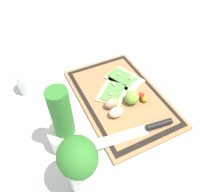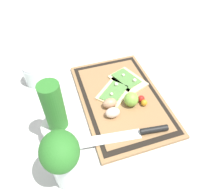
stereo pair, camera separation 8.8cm
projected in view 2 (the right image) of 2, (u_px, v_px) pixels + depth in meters
name	position (u px, v px, depth m)	size (l,w,h in m)	color
ground_plane	(121.00, 99.00, 0.91)	(6.00, 6.00, 0.00)	silver
cutting_board	(121.00, 98.00, 0.91)	(0.52, 0.33, 0.02)	#997047
pizza_slice_near	(128.00, 80.00, 0.97)	(0.18, 0.16, 0.02)	beige
pizza_slice_far	(115.00, 91.00, 0.91)	(0.18, 0.18, 0.02)	beige
knife	(139.00, 133.00, 0.77)	(0.07, 0.32, 0.02)	silver
egg_brown	(110.00, 103.00, 0.85)	(0.04, 0.06, 0.04)	tan
egg_pink	(113.00, 113.00, 0.82)	(0.04, 0.06, 0.04)	beige
lime	(131.00, 99.00, 0.85)	(0.06, 0.06, 0.06)	#7FB742
cherry_tomato_red	(141.00, 99.00, 0.87)	(0.03, 0.03, 0.03)	red
cherry_tomato_yellow	(144.00, 103.00, 0.86)	(0.03, 0.03, 0.03)	orange
herb_pot	(58.00, 122.00, 0.72)	(0.12, 0.12, 0.25)	white
sauce_jar	(35.00, 75.00, 0.96)	(0.09, 0.09, 0.09)	silver
herb_glass	(62.00, 158.00, 0.59)	(0.12, 0.10, 0.21)	silver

